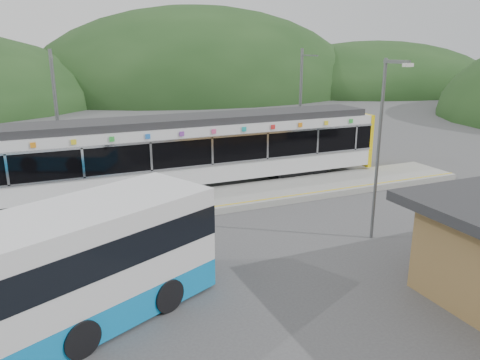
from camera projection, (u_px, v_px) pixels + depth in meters
name	position (u px, v px, depth m)	size (l,w,h in m)	color
ground	(258.00, 224.00, 19.43)	(120.00, 120.00, 0.00)	#4C4C4F
hills	(316.00, 177.00, 26.47)	(146.00, 149.00, 26.00)	#1E3D19
platform	(228.00, 198.00, 22.29)	(26.00, 3.20, 0.30)	#9E9E99
yellow_line	(239.00, 203.00, 21.10)	(26.00, 0.10, 0.01)	yellow
train	(193.00, 149.00, 23.83)	(20.44, 3.01, 3.74)	black
catenary_mast_west	(57.00, 119.00, 23.26)	(0.18, 1.80, 7.00)	slate
catenary_mast_east	(301.00, 105.00, 28.65)	(0.18, 1.80, 7.00)	slate
lamp_post	(382.00, 136.00, 16.85)	(0.36, 1.17, 6.73)	slate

